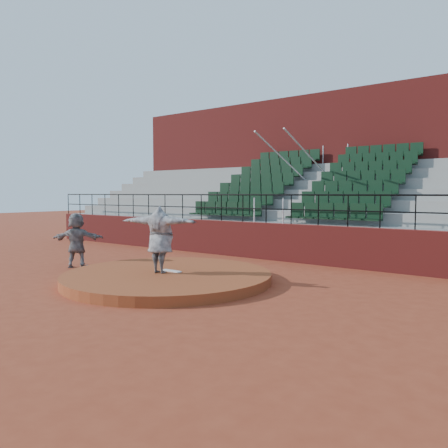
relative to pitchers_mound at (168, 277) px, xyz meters
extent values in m
plane|color=maroon|center=(0.00, 0.00, -0.12)|extent=(90.00, 90.00, 0.00)
cylinder|color=brown|center=(0.00, 0.00, 0.00)|extent=(5.50, 5.50, 0.25)
cube|color=white|center=(0.00, 0.15, 0.14)|extent=(0.60, 0.15, 0.03)
cube|color=maroon|center=(0.00, 5.00, 0.53)|extent=(24.00, 0.30, 1.30)
cylinder|color=black|center=(0.00, 5.00, 2.17)|extent=(24.00, 0.05, 0.05)
cylinder|color=black|center=(0.00, 5.00, 1.68)|extent=(24.00, 0.04, 0.04)
cylinder|color=black|center=(-12.00, 5.00, 1.67)|extent=(0.04, 0.04, 1.00)
cylinder|color=black|center=(-11.00, 5.00, 1.67)|extent=(0.04, 0.04, 1.00)
cylinder|color=black|center=(-10.00, 5.00, 1.67)|extent=(0.04, 0.04, 1.00)
cylinder|color=black|center=(-9.00, 5.00, 1.67)|extent=(0.04, 0.04, 1.00)
cylinder|color=black|center=(-8.00, 5.00, 1.67)|extent=(0.04, 0.04, 1.00)
cylinder|color=black|center=(-7.00, 5.00, 1.67)|extent=(0.04, 0.04, 1.00)
cylinder|color=black|center=(-6.00, 5.00, 1.67)|extent=(0.04, 0.04, 1.00)
cylinder|color=black|center=(-5.00, 5.00, 1.67)|extent=(0.04, 0.04, 1.00)
cylinder|color=black|center=(-4.00, 5.00, 1.67)|extent=(0.04, 0.04, 1.00)
cylinder|color=black|center=(-3.00, 5.00, 1.67)|extent=(0.04, 0.04, 1.00)
cylinder|color=black|center=(-2.00, 5.00, 1.67)|extent=(0.04, 0.04, 1.00)
cylinder|color=black|center=(-1.00, 5.00, 1.67)|extent=(0.04, 0.04, 1.00)
cylinder|color=black|center=(0.00, 5.00, 1.67)|extent=(0.04, 0.04, 1.00)
cylinder|color=black|center=(1.00, 5.00, 1.67)|extent=(0.04, 0.04, 1.00)
cylinder|color=black|center=(2.00, 5.00, 1.67)|extent=(0.04, 0.04, 1.00)
cylinder|color=black|center=(3.00, 5.00, 1.67)|extent=(0.04, 0.04, 1.00)
cylinder|color=black|center=(4.00, 5.00, 1.67)|extent=(0.04, 0.04, 1.00)
cylinder|color=black|center=(5.00, 5.00, 1.67)|extent=(0.04, 0.04, 1.00)
cube|color=gray|center=(0.00, 5.58, 0.53)|extent=(24.00, 0.85, 1.30)
cube|color=black|center=(-2.25, 5.59, 1.54)|extent=(3.30, 0.48, 0.72)
cube|color=black|center=(2.25, 5.59, 1.54)|extent=(3.30, 0.48, 0.72)
cube|color=gray|center=(0.00, 6.43, 0.73)|extent=(24.00, 0.85, 1.70)
cube|color=black|center=(-2.25, 6.44, 1.94)|extent=(3.30, 0.48, 0.72)
cube|color=black|center=(2.25, 6.44, 1.94)|extent=(3.30, 0.48, 0.72)
cube|color=gray|center=(0.00, 7.28, 0.93)|extent=(24.00, 0.85, 2.10)
cube|color=black|center=(-2.25, 7.29, 2.33)|extent=(3.30, 0.48, 0.72)
cube|color=black|center=(2.25, 7.29, 2.33)|extent=(3.30, 0.48, 0.72)
cube|color=gray|center=(0.00, 8.12, 1.12)|extent=(24.00, 0.85, 2.50)
cube|color=black|center=(-2.25, 8.13, 2.73)|extent=(3.30, 0.48, 0.72)
cube|color=black|center=(2.25, 8.13, 2.73)|extent=(3.30, 0.48, 0.72)
cube|color=gray|center=(0.00, 8.97, 1.33)|extent=(24.00, 0.85, 2.90)
cube|color=black|center=(-2.25, 8.98, 3.14)|extent=(3.30, 0.48, 0.72)
cube|color=black|center=(2.25, 8.98, 3.14)|extent=(3.30, 0.48, 0.72)
cube|color=gray|center=(0.00, 9.82, 1.52)|extent=(24.00, 0.85, 3.30)
cube|color=black|center=(-2.25, 9.83, 3.53)|extent=(3.30, 0.48, 0.72)
cube|color=black|center=(2.25, 9.83, 3.53)|extent=(3.30, 0.48, 0.72)
cube|color=gray|center=(0.00, 10.68, 1.73)|extent=(24.00, 0.85, 3.70)
cube|color=black|center=(-2.25, 10.69, 3.94)|extent=(3.30, 0.48, 0.72)
cube|color=black|center=(2.25, 10.69, 3.94)|extent=(3.30, 0.48, 0.72)
cylinder|color=silver|center=(-0.60, 8.12, 3.28)|extent=(0.06, 5.97, 2.46)
cylinder|color=silver|center=(0.60, 8.12, 3.28)|extent=(0.06, 5.97, 2.46)
cube|color=maroon|center=(0.00, 12.60, 3.43)|extent=(24.00, 3.00, 7.10)
imported|color=black|center=(-0.11, -0.16, 1.01)|extent=(2.25, 1.16, 1.76)
imported|color=black|center=(-3.90, -0.09, 0.74)|extent=(1.60, 1.38, 1.74)
camera|label=1|loc=(8.09, -8.30, 2.22)|focal=35.00mm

